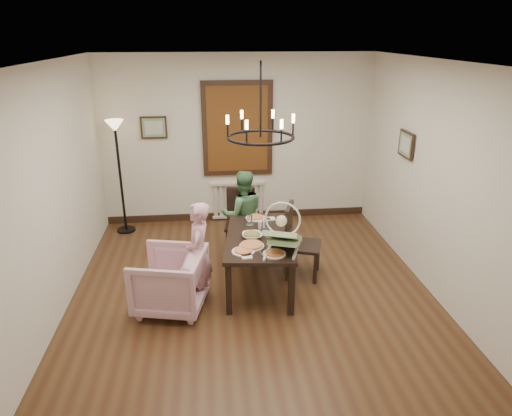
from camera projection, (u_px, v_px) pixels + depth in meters
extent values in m
cube|color=#4E331A|center=(253.00, 293.00, 5.78)|extent=(4.50, 5.00, 0.01)
cube|color=white|center=(252.00, 62.00, 4.77)|extent=(4.50, 5.00, 0.01)
cube|color=beige|center=(237.00, 140.00, 7.60)|extent=(4.50, 0.01, 2.80)
cube|color=beige|center=(51.00, 195.00, 5.06)|extent=(0.01, 5.00, 2.80)
cube|color=beige|center=(437.00, 182.00, 5.50)|extent=(0.01, 5.00, 2.80)
cube|color=black|center=(260.00, 237.00, 5.75)|extent=(1.01, 1.58, 0.05)
cube|color=black|center=(229.00, 290.00, 5.24)|extent=(0.07, 0.07, 0.65)
cube|color=black|center=(235.00, 239.00, 6.52)|extent=(0.07, 0.07, 0.65)
cube|color=black|center=(291.00, 290.00, 5.23)|extent=(0.07, 0.07, 0.65)
cube|color=black|center=(285.00, 239.00, 6.51)|extent=(0.07, 0.07, 0.65)
imported|color=#DBA7C0|center=(170.00, 281.00, 5.35)|extent=(0.95, 0.94, 0.73)
imported|color=#D294A6|center=(199.00, 261.00, 5.47)|extent=(0.30, 0.41, 1.05)
imported|color=#48794C|center=(243.00, 221.00, 6.58)|extent=(0.56, 0.46, 1.08)
imported|color=white|center=(252.00, 235.00, 5.64)|extent=(0.29, 0.29, 0.07)
cylinder|color=tan|center=(252.00, 245.00, 5.42)|extent=(0.30, 0.30, 0.04)
cylinder|color=silver|center=(267.00, 233.00, 5.63)|extent=(0.07, 0.07, 0.14)
cube|color=#5D3212|center=(237.00, 129.00, 7.49)|extent=(1.00, 0.03, 1.40)
cube|color=black|center=(154.00, 128.00, 7.34)|extent=(0.42, 0.03, 0.36)
cube|color=black|center=(406.00, 144.00, 6.24)|extent=(0.03, 0.42, 0.36)
torus|color=black|center=(261.00, 137.00, 5.29)|extent=(0.80, 0.80, 0.04)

